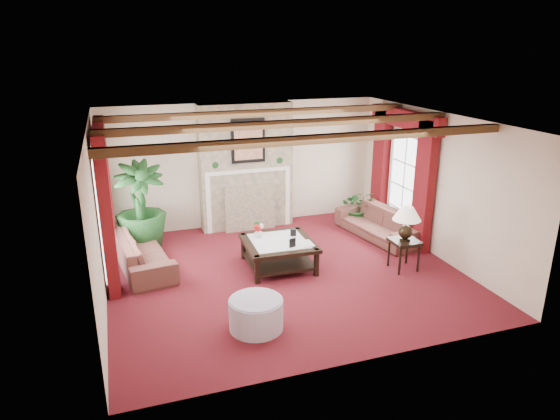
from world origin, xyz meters
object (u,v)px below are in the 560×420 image
object	(u,v)px
coffee_table	(279,254)
side_table	(404,254)
sofa_right	(379,219)
potted_palm	(142,224)
ottoman	(256,314)
sofa_left	(142,247)

from	to	relation	value
coffee_table	side_table	xyz separation A→B (m)	(2.10, -0.79, 0.03)
sofa_right	potted_palm	bearing A→B (deg)	-111.72
coffee_table	ottoman	distance (m)	2.09
sofa_right	coffee_table	world-z (taller)	sofa_right
sofa_right	side_table	world-z (taller)	sofa_right
coffee_table	ottoman	world-z (taller)	coffee_table
potted_palm	ottoman	distance (m)	3.82
sofa_left	coffee_table	bearing A→B (deg)	-115.67
sofa_right	side_table	size ratio (longest dim) A/B	3.81
coffee_table	ottoman	size ratio (longest dim) A/B	1.58
sofa_right	coffee_table	size ratio (longest dim) A/B	1.74
potted_palm	coffee_table	xyz separation A→B (m)	(2.26, -1.73, -0.23)
sofa_left	coffee_table	world-z (taller)	sofa_left
sofa_left	ottoman	xyz separation A→B (m)	(1.37, -2.61, -0.17)
potted_palm	coffee_table	distance (m)	2.85
coffee_table	side_table	bearing A→B (deg)	-18.62
side_table	potted_palm	bearing A→B (deg)	149.90
side_table	ottoman	size ratio (longest dim) A/B	0.72
sofa_right	side_table	bearing A→B (deg)	-23.03
potted_palm	ottoman	bearing A→B (deg)	-70.08
potted_palm	side_table	distance (m)	5.04
sofa_right	potted_palm	distance (m)	4.81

